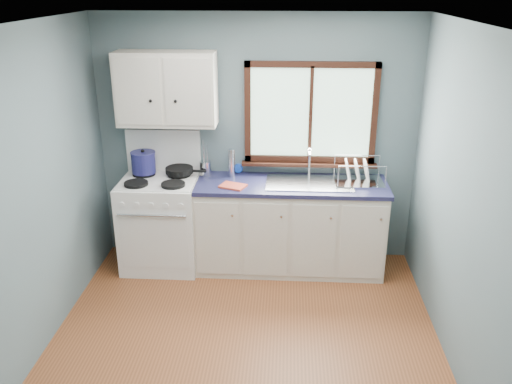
# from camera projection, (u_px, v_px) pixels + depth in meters

# --- Properties ---
(floor) EXTENTS (3.20, 3.60, 0.02)m
(floor) POSITION_uv_depth(u_px,v_px,m) (243.00, 359.00, 4.26)
(floor) COLOR brown
(floor) RESTS_ON ground
(ceiling) EXTENTS (3.20, 3.60, 0.02)m
(ceiling) POSITION_uv_depth(u_px,v_px,m) (239.00, 25.00, 3.34)
(ceiling) COLOR white
(ceiling) RESTS_ON wall_back
(wall_back) EXTENTS (3.20, 0.02, 2.50)m
(wall_back) POSITION_uv_depth(u_px,v_px,m) (257.00, 141.00, 5.48)
(wall_back) COLOR slate
(wall_back) RESTS_ON ground
(wall_left) EXTENTS (0.02, 3.60, 2.50)m
(wall_left) POSITION_uv_depth(u_px,v_px,m) (18.00, 207.00, 3.89)
(wall_left) COLOR slate
(wall_left) RESTS_ON ground
(wall_right) EXTENTS (0.02, 3.60, 2.50)m
(wall_right) POSITION_uv_depth(u_px,v_px,m) (475.00, 218.00, 3.71)
(wall_right) COLOR slate
(wall_right) RESTS_ON ground
(gas_range) EXTENTS (0.76, 0.69, 1.36)m
(gas_range) POSITION_uv_depth(u_px,v_px,m) (161.00, 220.00, 5.50)
(gas_range) COLOR white
(gas_range) RESTS_ON floor
(base_cabinets) EXTENTS (1.85, 0.60, 0.88)m
(base_cabinets) POSITION_uv_depth(u_px,v_px,m) (290.00, 230.00, 5.47)
(base_cabinets) COLOR beige
(base_cabinets) RESTS_ON floor
(countertop) EXTENTS (1.89, 0.64, 0.04)m
(countertop) POSITION_uv_depth(u_px,v_px,m) (291.00, 185.00, 5.29)
(countertop) COLOR #18193A
(countertop) RESTS_ON base_cabinets
(sink) EXTENTS (0.84, 0.46, 0.44)m
(sink) POSITION_uv_depth(u_px,v_px,m) (309.00, 189.00, 5.30)
(sink) COLOR silver
(sink) RESTS_ON countertop
(window) EXTENTS (1.36, 0.10, 1.03)m
(window) POSITION_uv_depth(u_px,v_px,m) (310.00, 121.00, 5.33)
(window) COLOR #9EC6A8
(window) RESTS_ON wall_back
(upper_cabinets) EXTENTS (0.95, 0.35, 0.70)m
(upper_cabinets) POSITION_uv_depth(u_px,v_px,m) (166.00, 89.00, 5.15)
(upper_cabinets) COLOR beige
(upper_cabinets) RESTS_ON wall_back
(skillet) EXTENTS (0.43, 0.30, 0.06)m
(skillet) POSITION_uv_depth(u_px,v_px,m) (180.00, 170.00, 5.43)
(skillet) COLOR black
(skillet) RESTS_ON gas_range
(stockpot) EXTENTS (0.33, 0.33, 0.24)m
(stockpot) POSITION_uv_depth(u_px,v_px,m) (143.00, 162.00, 5.41)
(stockpot) COLOR navy
(stockpot) RESTS_ON gas_range
(utensil_crock) EXTENTS (0.13, 0.13, 0.37)m
(utensil_crock) POSITION_uv_depth(u_px,v_px,m) (205.00, 168.00, 5.47)
(utensil_crock) COLOR silver
(utensil_crock) RESTS_ON countertop
(thermos) EXTENTS (0.08, 0.08, 0.28)m
(thermos) POSITION_uv_depth(u_px,v_px,m) (232.00, 163.00, 5.41)
(thermos) COLOR silver
(thermos) RESTS_ON countertop
(soap_bottle) EXTENTS (0.09, 0.09, 0.23)m
(soap_bottle) POSITION_uv_depth(u_px,v_px,m) (238.00, 163.00, 5.50)
(soap_bottle) COLOR blue
(soap_bottle) RESTS_ON countertop
(dish_towel) EXTENTS (0.28, 0.24, 0.02)m
(dish_towel) POSITION_uv_depth(u_px,v_px,m) (233.00, 186.00, 5.18)
(dish_towel) COLOR #C0432F
(dish_towel) RESTS_ON countertop
(dish_rack) EXTENTS (0.48, 0.37, 0.24)m
(dish_rack) POSITION_uv_depth(u_px,v_px,m) (358.00, 176.00, 5.27)
(dish_rack) COLOR silver
(dish_rack) RESTS_ON countertop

